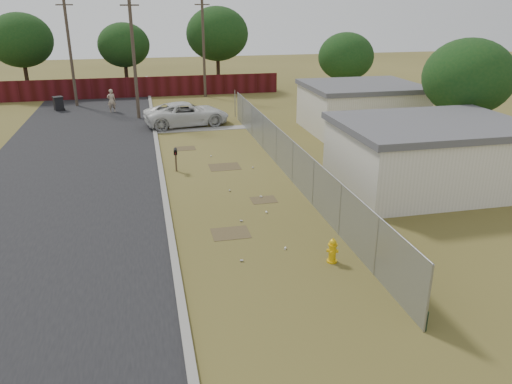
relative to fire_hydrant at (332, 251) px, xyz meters
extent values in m
plane|color=olive|center=(-2.10, 7.91, -0.41)|extent=(120.00, 120.00, 0.00)
cube|color=black|center=(-9.60, 15.91, -0.40)|extent=(9.00, 60.00, 0.02)
cube|color=gray|center=(-5.10, 15.91, -0.35)|extent=(0.25, 60.00, 0.12)
cube|color=gray|center=(-2.10, 19.41, -0.39)|extent=(6.20, 1.00, 0.03)
cylinder|color=gray|center=(1.00, -4.09, 0.59)|extent=(0.06, 0.06, 2.00)
cylinder|color=gray|center=(1.00, -1.09, 0.59)|extent=(0.06, 0.06, 2.00)
cylinder|color=gray|center=(1.00, 1.91, 0.59)|extent=(0.06, 0.06, 2.00)
cylinder|color=gray|center=(1.00, 4.91, 0.59)|extent=(0.06, 0.06, 2.00)
cylinder|color=gray|center=(1.00, 7.91, 0.59)|extent=(0.06, 0.06, 2.00)
cylinder|color=gray|center=(1.00, 10.91, 0.59)|extent=(0.06, 0.06, 2.00)
cylinder|color=gray|center=(1.00, 13.91, 0.59)|extent=(0.06, 0.06, 2.00)
cylinder|color=gray|center=(1.00, 16.91, 0.59)|extent=(0.06, 0.06, 2.00)
cylinder|color=gray|center=(1.00, 19.91, 0.59)|extent=(0.06, 0.06, 2.00)
cylinder|color=gray|center=(1.00, 22.91, 0.59)|extent=(0.06, 0.06, 2.00)
cylinder|color=gray|center=(1.00, 8.91, 1.59)|extent=(0.04, 26.00, 0.04)
cube|color=gray|center=(1.00, 8.91, 0.59)|extent=(0.01, 26.00, 2.00)
cube|color=black|center=(1.06, 8.91, -0.11)|extent=(0.03, 26.00, 0.60)
cube|color=#470F13|center=(-8.10, 32.91, 0.49)|extent=(30.00, 0.12, 1.80)
cylinder|color=#483C30|center=(-6.10, 23.91, 4.09)|extent=(0.24, 0.24, 9.00)
cube|color=#483C30|center=(-6.10, 23.91, 7.49)|extent=(1.30, 0.10, 0.10)
cylinder|color=#483C30|center=(-11.10, 29.91, 4.09)|extent=(0.24, 0.24, 9.00)
cube|color=#483C30|center=(-11.10, 29.91, 7.49)|extent=(1.30, 0.10, 0.10)
cylinder|color=#483C30|center=(-0.10, 31.91, 4.09)|extent=(0.24, 0.24, 9.00)
cube|color=#483C30|center=(-0.10, 31.91, 7.49)|extent=(1.30, 0.10, 0.10)
cube|color=silver|center=(6.90, 5.91, 0.99)|extent=(8.00, 6.00, 2.80)
cube|color=#4E4E53|center=(6.90, 5.91, 2.54)|extent=(8.32, 6.24, 0.30)
cube|color=silver|center=(8.40, 16.91, 0.99)|extent=(7.00, 6.00, 2.80)
cube|color=#4E4E53|center=(8.40, 16.91, 2.54)|extent=(7.28, 6.24, 0.30)
cylinder|color=black|center=(-16.10, 36.91, 1.24)|extent=(0.36, 0.36, 3.30)
ellipsoid|color=black|center=(-16.10, 36.91, 4.47)|extent=(5.70, 5.70, 4.84)
cylinder|color=black|center=(-7.10, 37.91, 1.02)|extent=(0.36, 0.36, 2.86)
ellipsoid|color=black|center=(-7.10, 37.91, 3.82)|extent=(4.94, 4.94, 4.20)
cylinder|color=black|center=(1.90, 36.91, 1.35)|extent=(0.36, 0.36, 3.52)
ellipsoid|color=black|center=(1.90, 36.91, 4.79)|extent=(6.08, 6.08, 5.17)
cylinder|color=black|center=(10.90, 25.91, 0.91)|extent=(0.36, 0.36, 2.64)
ellipsoid|color=black|center=(10.90, 25.91, 3.49)|extent=(4.56, 4.56, 3.88)
cylinder|color=black|center=(11.90, 10.91, 1.02)|extent=(0.36, 0.36, 2.86)
ellipsoid|color=black|center=(11.90, 10.91, 3.82)|extent=(4.94, 4.94, 4.20)
cylinder|color=#DFAD0B|center=(0.00, 0.01, -0.38)|extent=(0.45, 0.45, 0.06)
cylinder|color=#DFAD0B|center=(0.00, 0.01, -0.07)|extent=(0.32, 0.32, 0.59)
cylinder|color=#DFAD0B|center=(0.00, 0.01, 0.23)|extent=(0.41, 0.41, 0.05)
sphere|color=#DFAD0B|center=(0.00, 0.01, 0.31)|extent=(0.31, 0.31, 0.24)
cylinder|color=#DFAD0B|center=(0.00, 0.01, 0.43)|extent=(0.05, 0.05, 0.06)
cylinder|color=#DFAD0B|center=(-0.13, 0.06, 0.00)|extent=(0.14, 0.14, 0.11)
cylinder|color=#DFAD0B|center=(0.14, -0.05, 0.00)|extent=(0.14, 0.14, 0.11)
cylinder|color=#DFAD0B|center=(-0.05, -0.13, 0.00)|extent=(0.18, 0.17, 0.14)
cube|color=brown|center=(-4.32, 10.75, 0.08)|extent=(0.09, 0.09, 0.98)
cube|color=black|center=(-4.32, 10.75, 0.60)|extent=(0.21, 0.48, 0.18)
cylinder|color=black|center=(-4.32, 10.75, 0.69)|extent=(0.21, 0.48, 0.18)
cube|color=#A90C14|center=(-4.34, 10.50, 0.60)|extent=(0.02, 0.04, 0.10)
imported|color=silver|center=(-2.81, 20.83, 0.40)|extent=(6.17, 3.53, 1.62)
imported|color=tan|center=(-8.12, 26.70, 0.49)|extent=(0.72, 0.55, 1.79)
cube|color=black|center=(-12.29, 28.23, 0.12)|extent=(0.84, 0.84, 1.04)
cube|color=black|center=(-12.29, 28.23, 0.66)|extent=(0.93, 0.93, 0.09)
cylinder|color=black|center=(-11.87, 28.05, -0.30)|extent=(0.13, 0.22, 0.22)
cylinder|color=silver|center=(-1.26, 1.21, -0.37)|extent=(0.11, 0.12, 0.07)
cylinder|color=#B0AFB4|center=(-2.31, 3.85, -0.37)|extent=(0.12, 0.10, 0.07)
cylinder|color=silver|center=(-0.95, 6.23, -0.37)|extent=(0.12, 0.11, 0.07)
cylinder|color=#B0AFB4|center=(-2.93, 0.68, -0.37)|extent=(0.12, 0.10, 0.07)
cylinder|color=silver|center=(-2.25, 12.89, -0.37)|extent=(0.09, 0.11, 0.07)
cylinder|color=#B0AFB4|center=(-2.17, 7.27, -0.37)|extent=(0.08, 0.11, 0.07)
cylinder|color=#B0AFB4|center=(-0.41, 10.33, -0.37)|extent=(0.08, 0.11, 0.07)
cylinder|color=silver|center=(-1.13, 4.47, -0.37)|extent=(0.08, 0.10, 0.07)
camera|label=1|loc=(-5.71, -13.75, 7.68)|focal=35.00mm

